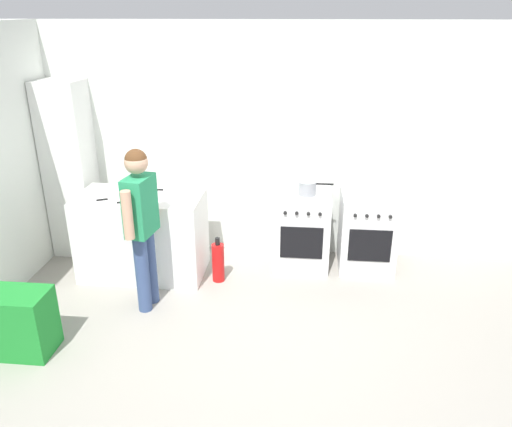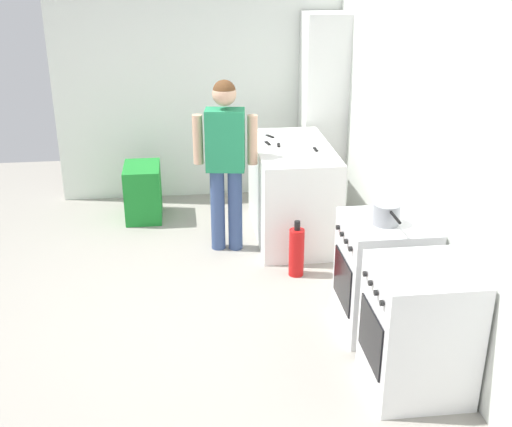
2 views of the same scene
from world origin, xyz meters
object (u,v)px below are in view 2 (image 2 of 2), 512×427
at_px(oven_left, 384,275).
at_px(recycling_crate_lower, 144,204).
at_px(fire_extinguisher, 296,252).
at_px(recycling_crate_upper, 142,179).
at_px(oven_right, 419,329).
at_px(knife_utility, 266,142).
at_px(knife_paring, 279,144).
at_px(larder_cabinet, 322,110).
at_px(pot, 386,214).
at_px(knife_carving, 313,147).
at_px(person, 225,153).
at_px(knife_bread, 264,134).

distance_m(oven_left, recycling_crate_lower, 2.95).
relative_size(fire_extinguisher, recycling_crate_upper, 0.96).
height_order(oven_right, knife_utility, knife_utility).
xyz_separation_m(knife_paring, larder_cabinet, (-0.90, 0.61, 0.09)).
height_order(fire_extinguisher, larder_cabinet, larder_cabinet).
xyz_separation_m(oven_left, knife_utility, (-1.85, -0.61, 0.48)).
bearing_deg(pot, larder_cabinet, 177.09).
xyz_separation_m(knife_utility, knife_carving, (0.21, 0.41, -0.00)).
distance_m(pot, knife_paring, 1.86).
relative_size(person, larder_cabinet, 0.79).
xyz_separation_m(oven_left, knife_bread, (-2.12, -0.60, 0.48)).
bearing_deg(person, oven_right, 25.20).
relative_size(knife_utility, fire_extinguisher, 0.50).
height_order(oven_left, recycling_crate_upper, oven_left).
bearing_deg(oven_right, pot, -177.01).
height_order(knife_bread, recycling_crate_lower, knife_bread).
bearing_deg(knife_bread, fire_extinguisher, 5.55).
distance_m(recycling_crate_upper, larder_cabinet, 2.04).
height_order(pot, person, person).
xyz_separation_m(oven_left, oven_right, (0.71, -0.00, -0.00)).
xyz_separation_m(knife_paring, recycling_crate_lower, (-0.55, -1.32, -0.77)).
xyz_separation_m(recycling_crate_lower, larder_cabinet, (-0.34, 1.93, 0.86)).
height_order(knife_utility, knife_carving, same).
bearing_deg(larder_cabinet, oven_left, -2.20).
xyz_separation_m(oven_right, recycling_crate_upper, (-3.02, -1.82, -0.01)).
distance_m(person, fire_extinguisher, 1.08).
distance_m(oven_right, knife_carving, 2.41).
xyz_separation_m(knife_paring, knife_bread, (-0.37, -0.09, -0.00)).
bearing_deg(oven_right, knife_paring, -168.38).
distance_m(fire_extinguisher, larder_cabinet, 2.03).
bearing_deg(oven_left, recycling_crate_upper, -141.69).
xyz_separation_m(knife_paring, fire_extinguisher, (0.88, 0.03, -0.69)).
bearing_deg(larder_cabinet, person, -43.63).
bearing_deg(knife_bread, pot, 14.61).
xyz_separation_m(person, fire_extinguisher, (0.60, 0.55, -0.71)).
bearing_deg(knife_utility, knife_paring, 47.23).
relative_size(oven_right, larder_cabinet, 0.42).
bearing_deg(pot, knife_carving, -174.38).
bearing_deg(recycling_crate_lower, knife_utility, 69.41).
bearing_deg(recycling_crate_upper, recycling_crate_lower, 0.00).
bearing_deg(recycling_crate_lower, oven_right, 31.11).
relative_size(oven_left, person, 0.54).
bearing_deg(oven_left, knife_bread, -164.23).
xyz_separation_m(pot, person, (-1.51, -0.99, 0.01)).
bearing_deg(knife_paring, knife_utility, -132.77).
relative_size(knife_paring, knife_carving, 0.64).
distance_m(oven_left, recycling_crate_upper, 2.94).
height_order(knife_utility, person, person).
height_order(oven_left, knife_paring, knife_paring).
height_order(pot, fire_extinguisher, pot).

